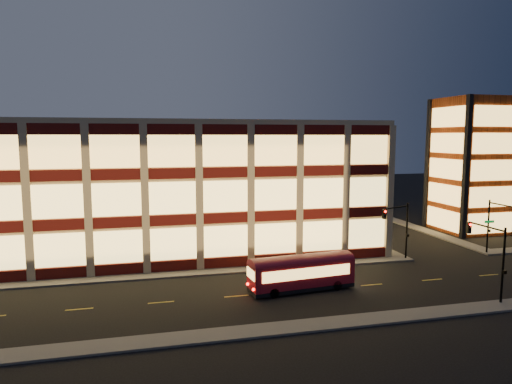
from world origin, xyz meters
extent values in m
plane|color=black|center=(0.00, 0.00, 0.00)|extent=(200.00, 200.00, 0.00)
cube|color=#514F4C|center=(-3.00, 1.00, 0.07)|extent=(54.00, 2.00, 0.15)
cube|color=#514F4C|center=(23.00, 17.00, 0.07)|extent=(2.00, 30.00, 0.15)
cube|color=#514F4C|center=(34.00, 17.00, 0.07)|extent=(2.00, 30.00, 0.15)
cube|color=#514F4C|center=(0.00, -13.00, 0.07)|extent=(100.00, 2.00, 0.15)
cube|color=tan|center=(-3.00, 17.00, 7.00)|extent=(50.00, 30.00, 14.00)
cube|color=tan|center=(-3.00, 17.00, 14.25)|extent=(50.40, 30.40, 0.50)
cube|color=#470C0A|center=(-3.00, 1.88, 0.65)|extent=(50.10, 0.25, 1.00)
cube|color=#F9CD68|center=(-3.00, 1.90, 2.75)|extent=(49.00, 0.20, 3.00)
cube|color=#470C0A|center=(22.12, 17.00, 0.65)|extent=(0.25, 30.10, 1.00)
cube|color=#F9CD68|center=(22.10, 17.00, 2.75)|extent=(0.20, 29.00, 3.00)
cube|color=#470C0A|center=(-3.00, 1.88, 5.05)|extent=(50.10, 0.25, 1.00)
cube|color=#F9CD68|center=(-3.00, 1.90, 7.15)|extent=(49.00, 0.20, 3.00)
cube|color=#470C0A|center=(22.12, 17.00, 5.05)|extent=(0.25, 30.10, 1.00)
cube|color=#F9CD68|center=(22.10, 17.00, 7.15)|extent=(0.20, 29.00, 3.00)
cube|color=#470C0A|center=(-3.00, 1.88, 9.45)|extent=(50.10, 0.25, 1.00)
cube|color=#F9CD68|center=(-3.00, 1.90, 11.55)|extent=(49.00, 0.20, 3.00)
cube|color=#470C0A|center=(22.12, 17.00, 9.45)|extent=(0.25, 30.10, 1.00)
cube|color=#F9CD68|center=(22.10, 17.00, 11.55)|extent=(0.20, 29.00, 3.00)
cube|color=#8C3814|center=(40.00, 12.00, 9.00)|extent=(8.00, 8.00, 18.00)
cube|color=black|center=(36.00, 8.00, 9.00)|extent=(0.60, 0.60, 18.00)
cube|color=black|center=(36.00, 16.00, 9.00)|extent=(0.60, 0.60, 18.00)
cube|color=black|center=(44.00, 16.00, 9.00)|extent=(0.60, 0.60, 18.00)
cube|color=#F2B755|center=(40.00, 7.92, 1.80)|extent=(6.60, 0.16, 2.60)
cube|color=#F2B755|center=(35.92, 12.00, 1.80)|extent=(0.16, 6.60, 2.60)
cube|color=#F2B755|center=(40.00, 7.92, 5.20)|extent=(6.60, 0.16, 2.60)
cube|color=#F2B755|center=(35.92, 12.00, 5.20)|extent=(0.16, 6.60, 2.60)
cube|color=#F2B755|center=(40.00, 7.92, 8.60)|extent=(6.60, 0.16, 2.60)
cube|color=#F2B755|center=(35.92, 12.00, 8.60)|extent=(0.16, 6.60, 2.60)
cube|color=#F2B755|center=(40.00, 7.92, 12.00)|extent=(6.60, 0.16, 2.60)
cube|color=#F2B755|center=(35.92, 12.00, 12.00)|extent=(0.16, 6.60, 2.60)
cube|color=#F2B755|center=(40.00, 7.92, 15.40)|extent=(6.60, 0.16, 2.60)
cube|color=#F2B755|center=(35.92, 12.00, 15.40)|extent=(0.16, 6.60, 2.60)
cylinder|color=black|center=(23.50, 0.80, 3.00)|extent=(0.18, 0.18, 6.00)
cylinder|color=black|center=(21.75, 0.05, 5.70)|extent=(3.56, 1.63, 0.14)
cube|color=black|center=(20.00, -0.70, 5.20)|extent=(0.32, 0.32, 0.95)
sphere|color=#FF0C05|center=(20.00, -0.88, 5.50)|extent=(0.20, 0.20, 0.20)
cube|color=black|center=(23.50, 0.60, 2.60)|extent=(0.25, 0.18, 0.28)
cylinder|color=black|center=(33.50, 0.80, 3.00)|extent=(0.18, 0.18, 6.00)
cylinder|color=black|center=(33.50, -1.20, 5.70)|extent=(0.14, 4.00, 0.14)
cube|color=black|center=(33.50, 0.60, 2.60)|extent=(0.25, 0.18, 0.28)
cube|color=#0C7226|center=(33.50, 0.65, 3.60)|extent=(1.20, 0.06, 0.28)
cylinder|color=black|center=(23.50, -12.50, 3.00)|extent=(0.18, 0.18, 6.00)
cylinder|color=black|center=(23.50, -10.50, 5.70)|extent=(0.14, 4.00, 0.14)
cube|color=black|center=(23.50, -8.50, 5.20)|extent=(0.32, 0.32, 0.95)
sphere|color=#FF0C05|center=(23.50, -8.68, 5.50)|extent=(0.20, 0.20, 0.20)
cube|color=black|center=(23.50, -12.70, 2.60)|extent=(0.25, 0.18, 0.28)
cube|color=maroon|center=(9.58, -5.83, 1.52)|extent=(9.12, 3.17, 2.06)
cube|color=black|center=(9.58, -5.83, 0.31)|extent=(9.12, 3.17, 0.31)
cylinder|color=black|center=(6.84, -7.11, 0.40)|extent=(0.83, 0.35, 0.80)
cylinder|color=black|center=(6.63, -5.15, 0.40)|extent=(0.83, 0.35, 0.80)
cylinder|color=black|center=(12.53, -6.50, 0.40)|extent=(0.83, 0.35, 0.80)
cylinder|color=black|center=(12.32, -4.54, 0.40)|extent=(0.83, 0.35, 0.80)
cube|color=#F2B755|center=(9.70, -6.97, 1.79)|extent=(7.83, 0.89, 0.89)
cube|color=#F2B755|center=(9.46, -4.68, 1.79)|extent=(7.83, 0.89, 0.89)
camera|label=1|loc=(-2.84, -40.99, 12.86)|focal=32.00mm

